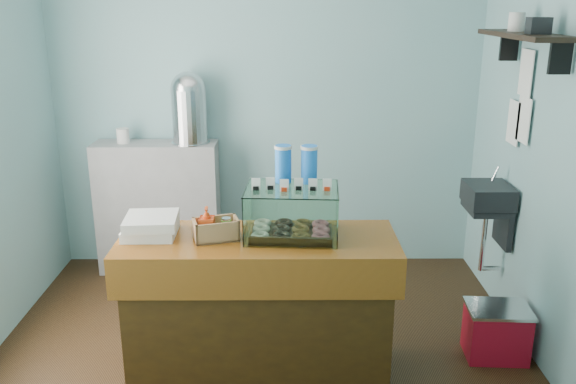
{
  "coord_description": "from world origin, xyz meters",
  "views": [
    {
      "loc": [
        0.16,
        -3.5,
        2.2
      ],
      "look_at": [
        0.17,
        -0.15,
        1.14
      ],
      "focal_mm": 38.0,
      "sensor_mm": 36.0,
      "label": 1
    }
  ],
  "objects_px": {
    "red_cooler": "(496,332)",
    "coffee_urn": "(189,106)",
    "counter": "(259,307)",
    "display_case": "(293,206)"
  },
  "relations": [
    {
      "from": "coffee_urn",
      "to": "red_cooler",
      "type": "height_order",
      "value": "coffee_urn"
    },
    {
      "from": "display_case",
      "to": "coffee_urn",
      "type": "height_order",
      "value": "coffee_urn"
    },
    {
      "from": "red_cooler",
      "to": "counter",
      "type": "bearing_deg",
      "value": -169.03
    },
    {
      "from": "counter",
      "to": "coffee_urn",
      "type": "xyz_separation_m",
      "value": [
        -0.6,
        1.57,
        0.94
      ]
    },
    {
      "from": "display_case",
      "to": "red_cooler",
      "type": "relative_size",
      "value": 1.35
    },
    {
      "from": "counter",
      "to": "display_case",
      "type": "xyz_separation_m",
      "value": [
        0.2,
        0.07,
        0.61
      ]
    },
    {
      "from": "display_case",
      "to": "red_cooler",
      "type": "distance_m",
      "value": 1.59
    },
    {
      "from": "counter",
      "to": "display_case",
      "type": "distance_m",
      "value": 0.65
    },
    {
      "from": "display_case",
      "to": "coffee_urn",
      "type": "xyz_separation_m",
      "value": [
        -0.81,
        1.5,
        0.33
      ]
    },
    {
      "from": "red_cooler",
      "to": "coffee_urn",
      "type": "bearing_deg",
      "value": 150.52
    }
  ]
}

